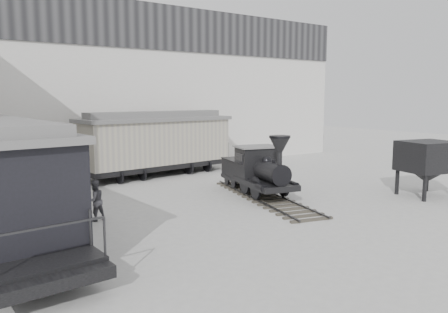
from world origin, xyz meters
TOP-DOWN VIEW (x-y plane):
  - ground at (0.00, 0.00)m, footprint 90.00×90.00m
  - north_wall at (0.00, 14.98)m, footprint 34.00×2.51m
  - locomotive at (1.07, 3.32)m, footprint 3.88×8.93m
  - boxcar at (-0.47, 11.51)m, footprint 10.05×4.04m
  - visitor_a at (-7.61, 3.02)m, footprint 0.81×0.79m
  - visitor_b at (-7.07, 3.53)m, footprint 0.90×0.76m
  - coal_hopper at (7.86, -1.40)m, footprint 2.85×2.49m

SIDE VIEW (x-z plane):
  - ground at x=0.00m, z-range 0.00..0.00m
  - visitor_b at x=-7.07m, z-range 0.00..1.63m
  - visitor_a at x=-7.61m, z-range 0.00..1.88m
  - locomotive at x=1.07m, z-range -0.40..2.68m
  - coal_hopper at x=7.86m, z-range 0.41..3.14m
  - boxcar at x=-0.47m, z-range 0.10..4.11m
  - north_wall at x=0.00m, z-range 0.05..11.05m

